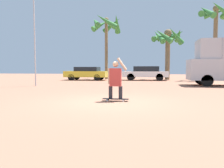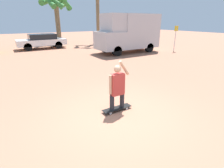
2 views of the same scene
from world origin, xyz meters
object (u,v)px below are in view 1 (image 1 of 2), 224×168
parked_car_white (146,73)px  palm_tree_far_left (106,27)px  parked_car_yellow (87,73)px  person_skateboarder (116,78)px  skateboard (116,99)px  palm_tree_center_background (168,39)px  flagpole (35,19)px  palm_tree_near_van (215,18)px

parked_car_white → palm_tree_far_left: (-4.52, 2.15, 5.19)m
parked_car_white → parked_car_yellow: parked_car_white is taller
person_skateboarder → palm_tree_far_left: palm_tree_far_left is taller
parked_car_white → skateboard: bearing=-92.6°
parked_car_yellow → palm_tree_far_left: (1.48, 2.90, 5.22)m
skateboard → parked_car_yellow: 14.91m
parked_car_yellow → palm_tree_center_background: palm_tree_center_background is taller
parked_car_yellow → flagpole: flagpole is taller
palm_tree_far_left → flagpole: bearing=-103.2°
parked_car_white → flagpole: 11.91m
palm_tree_far_left → person_skateboarder: bearing=-77.1°
parked_car_white → palm_tree_near_van: 8.72m
parked_car_yellow → palm_tree_near_van: size_ratio=0.57×
skateboard → person_skateboarder: bearing=180.0°
parked_car_yellow → skateboard: bearing=-69.0°
parked_car_white → flagpole: size_ratio=0.57×
flagpole → palm_tree_far_left: bearing=76.8°
palm_tree_near_van → palm_tree_far_left: bearing=174.3°
person_skateboarder → palm_tree_far_left: bearing=102.9°
skateboard → parked_car_white: parked_car_white is taller
palm_tree_near_van → palm_tree_far_left: 11.32m
person_skateboarder → palm_tree_near_van: bearing=64.7°
palm_tree_far_left → flagpole: size_ratio=0.91×
person_skateboarder → parked_car_yellow: bearing=111.0°
parked_car_white → palm_tree_center_background: 4.74m
skateboard → palm_tree_near_van: size_ratio=0.13×
person_skateboarder → parked_car_yellow: person_skateboarder is taller
parked_car_white → palm_tree_center_background: size_ratio=0.82×
person_skateboarder → flagpole: 9.44m
skateboard → person_skateboarder: (-0.00, 0.00, 0.77)m
flagpole → palm_tree_near_van: bearing=35.4°
person_skateboarder → parked_car_yellow: size_ratio=0.34×
palm_tree_near_van → palm_tree_center_background: 4.88m
person_skateboarder → flagpole: flagpole is taller
palm_tree_near_van → palm_tree_center_background: bearing=167.7°
skateboard → person_skateboarder: 0.77m
palm_tree_center_background → palm_tree_near_van: bearing=-12.3°
person_skateboarder → flagpole: bearing=137.7°
palm_tree_near_van → person_skateboarder: bearing=-115.3°
skateboard → palm_tree_center_background: palm_tree_center_background is taller
person_skateboarder → palm_tree_center_background: (2.99, 16.66, 3.54)m
palm_tree_near_van → parked_car_yellow: bearing=-172.1°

